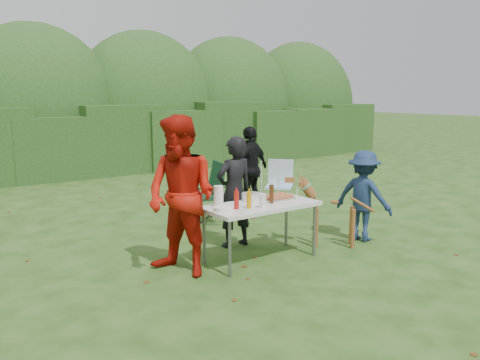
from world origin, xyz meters
TOP-DOWN VIEW (x-y plane):
  - ground at (0.00, 0.00)m, footprint 80.00×80.00m
  - hedge_row at (0.00, 8.00)m, footprint 22.00×1.40m
  - shrub_backdrop at (0.00, 9.60)m, footprint 20.00×2.60m
  - folding_table at (0.26, 0.08)m, footprint 1.50×0.70m
  - person_cook at (0.33, 0.77)m, footprint 0.57×0.38m
  - person_red_jacket at (-0.81, 0.22)m, footprint 1.00×1.12m
  - person_black_puffy at (1.83, 2.36)m, footprint 0.97×0.62m
  - child at (2.02, -0.10)m, footprint 0.71×0.95m
  - dog at (1.47, -0.05)m, footprint 1.02×0.97m
  - camping_chair at (0.65, 2.09)m, footprint 0.77×0.77m
  - lawn_chair at (2.35, 2.18)m, footprint 0.76×0.76m
  - food_tray at (0.60, 0.18)m, footprint 0.45×0.30m
  - focaccia_bread at (0.60, 0.18)m, footprint 0.40×0.26m
  - mustard_bottle at (-0.01, -0.04)m, footprint 0.06×0.06m
  - ketchup_bottle at (-0.16, 0.03)m, footprint 0.06×0.06m
  - beer_bottle at (0.40, 0.03)m, footprint 0.06×0.06m
  - paper_towel_roll at (-0.26, 0.27)m, footprint 0.12×0.12m
  - cup_stack at (0.13, -0.12)m, footprint 0.08×0.08m
  - pasta_bowl at (0.28, 0.29)m, footprint 0.26×0.26m
  - plate_stack at (-0.34, 0.04)m, footprint 0.24×0.24m

SIDE VIEW (x-z plane):
  - ground at x=0.00m, z-range 0.00..0.00m
  - lawn_chair at x=2.35m, z-range 0.00..0.90m
  - dog at x=1.47m, z-range 0.00..0.96m
  - camping_chair at x=0.65m, z-range 0.00..1.02m
  - child at x=2.02m, z-range 0.00..1.32m
  - folding_table at x=0.26m, z-range 0.32..1.06m
  - food_tray at x=0.60m, z-range 0.74..0.76m
  - plate_stack at x=-0.34m, z-range 0.74..0.79m
  - person_black_puffy at x=1.83m, z-range 0.00..1.54m
  - person_cook at x=0.33m, z-range 0.00..1.55m
  - focaccia_bread at x=0.60m, z-range 0.76..0.80m
  - pasta_bowl at x=0.28m, z-range 0.74..0.84m
  - cup_stack at x=0.13m, z-range 0.74..0.92m
  - mustard_bottle at x=-0.01m, z-range 0.74..0.94m
  - hedge_row at x=0.00m, z-range 0.00..1.70m
  - ketchup_bottle at x=-0.16m, z-range 0.74..0.96m
  - beer_bottle at x=0.40m, z-range 0.74..0.98m
  - paper_towel_roll at x=-0.26m, z-range 0.74..1.00m
  - person_red_jacket at x=-0.81m, z-range 0.00..1.89m
  - shrub_backdrop at x=0.00m, z-range 0.00..3.20m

